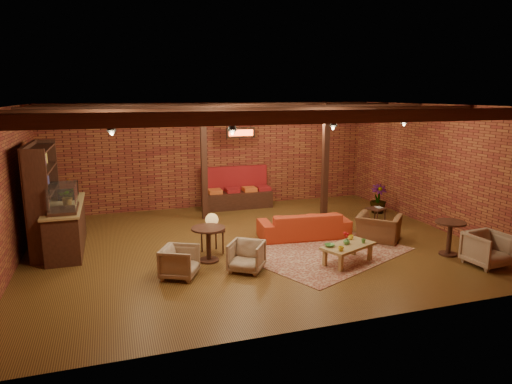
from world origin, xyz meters
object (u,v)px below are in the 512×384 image
object	(u,v)px
armchair_right	(379,223)
side_table_book	(376,209)
armchair_b	(246,255)
side_table_lamp	(212,223)
armchair_a	(180,261)
round_table_left	(208,238)
round_table_right	(450,233)
coffee_table	(347,247)
plant_tall	(380,171)
sofa	(304,225)
armchair_far	(487,248)

from	to	relation	value
armchair_right	side_table_book	distance (m)	1.40
armchair_b	side_table_book	bearing A→B (deg)	60.05
side_table_lamp	armchair_a	bearing A→B (deg)	-127.77
round_table_left	round_table_right	bearing A→B (deg)	-13.56
armchair_right	round_table_right	distance (m)	1.62
coffee_table	plant_tall	size ratio (longest dim) A/B	0.51
sofa	side_table_lamp	bearing A→B (deg)	15.04
sofa	round_table_right	xyz separation A→B (m)	(2.52, -2.11, 0.18)
sofa	armchair_b	bearing A→B (deg)	45.32
armchair_right	plant_tall	world-z (taller)	plant_tall
side_table_lamp	round_table_right	size ratio (longest dim) A/B	1.20
armchair_far	plant_tall	bearing A→B (deg)	81.94
round_table_left	armchair_far	xyz separation A→B (m)	(5.37, -1.98, -0.12)
plant_tall	coffee_table	bearing A→B (deg)	-130.38
armchair_right	plant_tall	bearing A→B (deg)	-78.16
side_table_book	plant_tall	xyz separation A→B (m)	(0.75, 1.08, 0.84)
side_table_book	plant_tall	world-z (taller)	plant_tall
coffee_table	armchair_right	size ratio (longest dim) A/B	1.34
side_table_book	round_table_left	bearing A→B (deg)	-164.75
armchair_b	coffee_table	bearing A→B (deg)	27.42
armchair_far	coffee_table	bearing A→B (deg)	154.66
armchair_far	armchair_a	bearing A→B (deg)	162.79
coffee_table	side_table_lamp	bearing A→B (deg)	149.68
round_table_right	coffee_table	bearing A→B (deg)	174.56
sofa	round_table_left	world-z (taller)	round_table_left
armchair_a	side_table_book	distance (m)	5.92
armchair_far	armchair_right	bearing A→B (deg)	114.91
armchair_right	round_table_right	world-z (taller)	armchair_right
coffee_table	armchair_b	world-z (taller)	armchair_b
round_table_right	sofa	bearing A→B (deg)	139.98
coffee_table	plant_tall	xyz separation A→B (m)	(2.89, 3.40, 0.91)
side_table_lamp	round_table_left	xyz separation A→B (m)	(-0.18, -0.48, -0.19)
sofa	round_table_right	distance (m)	3.29
round_table_right	plant_tall	bearing A→B (deg)	81.65
armchair_a	round_table_right	xyz separation A→B (m)	(5.78, -0.55, 0.17)
side_table_book	round_table_right	bearing A→B (deg)	-85.20
armchair_b	armchair_right	xyz separation A→B (m)	(3.56, 0.87, 0.09)
sofa	round_table_left	bearing A→B (deg)	24.44
armchair_a	sofa	bearing A→B (deg)	-37.81
side_table_book	side_table_lamp	bearing A→B (deg)	-169.77
side_table_lamp	side_table_book	distance (m)	4.76
armchair_a	round_table_right	size ratio (longest dim) A/B	0.88
side_table_book	armchair_far	distance (m)	3.35
round_table_left	armchair_b	size ratio (longest dim) A/B	1.12
round_table_left	plant_tall	distance (m)	6.15
plant_tall	sofa	bearing A→B (deg)	-153.55
round_table_left	armchair_a	size ratio (longest dim) A/B	1.11
side_table_lamp	round_table_left	world-z (taller)	side_table_lamp
round_table_left	sofa	bearing A→B (deg)	19.16
armchair_right	side_table_book	world-z (taller)	armchair_right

